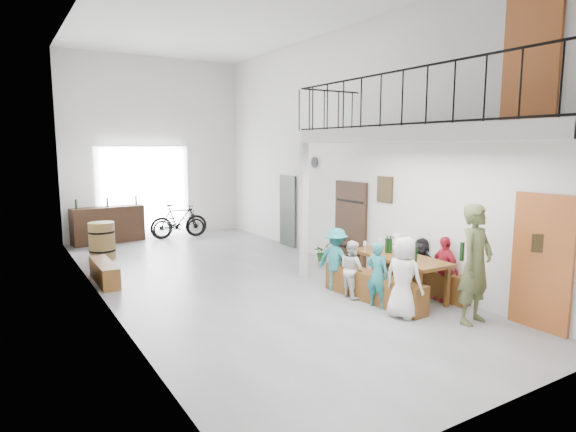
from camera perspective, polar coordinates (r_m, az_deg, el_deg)
floor at (r=10.33m, az=-5.63°, el=-7.52°), size 12.00×12.00×0.00m
room_walls at (r=9.97m, az=-5.92°, el=12.54°), size 12.00×12.00×12.00m
gateway_portal at (r=15.47m, az=-16.72°, el=2.69°), size 2.80×0.08×2.80m
right_wall_decor at (r=10.03m, az=13.11°, el=1.97°), size 0.07×8.28×5.07m
balcony at (r=8.58m, az=15.85°, el=9.03°), size 1.52×5.62×4.00m
tasting_table at (r=9.20m, az=13.09°, el=-5.13°), size 0.85×1.99×0.79m
bench_inner at (r=8.98m, az=10.03°, el=-8.32°), size 0.52×2.26×0.52m
bench_wall at (r=9.73m, az=15.13°, el=-7.19°), size 0.44×2.24×0.51m
tableware at (r=9.16m, az=12.49°, el=-3.70°), size 0.70×1.24×0.35m
side_bench at (r=10.72m, az=-20.94°, el=-6.24°), size 0.34×1.55×0.44m
oak_barrel at (r=12.86m, az=-21.18°, el=-2.78°), size 0.64×0.64×0.94m
serving_counter at (r=15.04m, az=-20.56°, el=-0.97°), size 2.06×0.78×1.06m
counter_bottles at (r=14.92m, az=-20.64°, el=1.55°), size 1.76×0.26×0.28m
guest_left_a at (r=8.14m, az=13.53°, el=-7.09°), size 0.59×0.75×1.35m
guest_left_b at (r=8.59m, az=10.57°, el=-6.85°), size 0.40×0.49×1.17m
guest_left_c at (r=9.09m, az=7.62°, el=-6.23°), size 0.46×0.56×1.08m
guest_left_d at (r=9.45m, az=5.73°, el=-5.14°), size 0.71×0.91×1.24m
guest_right_a at (r=9.25m, az=17.99°, el=-5.94°), size 0.41×0.74×1.19m
guest_right_b at (r=9.74m, az=15.48°, el=-5.56°), size 0.61×1.02×1.05m
guest_right_c at (r=10.09m, az=12.77°, el=-4.92°), size 0.51×0.61×1.07m
host_standing at (r=8.18m, az=21.34°, el=-5.34°), size 0.76×0.56×1.91m
potted_plant at (r=11.89m, az=4.05°, el=-4.28°), size 0.52×0.49×0.45m
bicycle_near at (r=15.44m, az=-12.80°, el=-0.85°), size 1.66×0.75×0.84m
bicycle_far at (r=15.18m, az=-12.80°, el=-0.58°), size 1.79×0.61×1.06m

